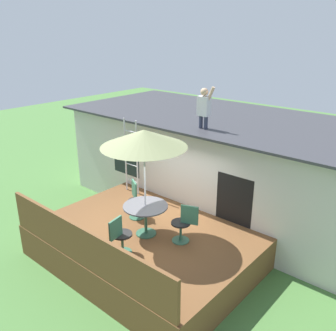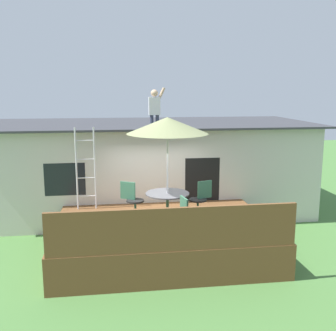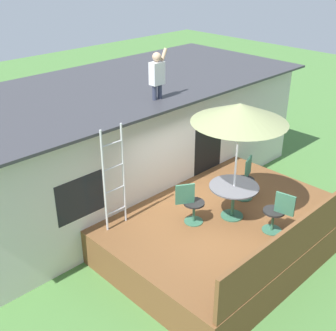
% 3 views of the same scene
% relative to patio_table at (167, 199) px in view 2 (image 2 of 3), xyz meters
% --- Properties ---
extents(ground_plane, '(40.00, 40.00, 0.00)m').
position_rel_patio_table_xyz_m(ground_plane, '(-0.10, 0.21, -1.39)').
color(ground_plane, '#477538').
extents(house, '(10.50, 4.50, 2.91)m').
position_rel_patio_table_xyz_m(house, '(-0.10, 3.81, 0.07)').
color(house, beige).
rests_on(house, ground).
extents(deck, '(5.11, 3.97, 0.80)m').
position_rel_patio_table_xyz_m(deck, '(-0.10, 0.21, -0.99)').
color(deck, brown).
rests_on(deck, ground).
extents(deck_railing, '(5.01, 0.08, 0.90)m').
position_rel_patio_table_xyz_m(deck_railing, '(-0.10, -1.72, -0.14)').
color(deck_railing, brown).
rests_on(deck_railing, deck).
extents(patio_table, '(1.04, 1.04, 0.74)m').
position_rel_patio_table_xyz_m(patio_table, '(0.00, 0.00, 0.00)').
color(patio_table, '#33664C').
rests_on(patio_table, deck).
extents(patio_umbrella, '(1.90, 1.90, 2.54)m').
position_rel_patio_table_xyz_m(patio_umbrella, '(0.00, 0.00, 1.76)').
color(patio_umbrella, silver).
rests_on(patio_umbrella, deck).
extents(step_ladder, '(0.52, 0.04, 2.20)m').
position_rel_patio_table_xyz_m(step_ladder, '(-1.98, 1.46, 0.51)').
color(step_ladder, silver).
rests_on(step_ladder, deck).
extents(person_figure, '(0.47, 0.20, 1.11)m').
position_rel_patio_table_xyz_m(person_figure, '(-0.05, 2.26, 2.13)').
color(person_figure, '#33384C').
rests_on(person_figure, house).
extents(patio_chair_left, '(0.58, 0.44, 0.92)m').
position_rel_patio_table_xyz_m(patio_chair_left, '(-0.81, 0.47, -0.13)').
color(patio_chair_left, '#33664C').
rests_on(patio_chair_left, deck).
extents(patio_chair_right, '(0.60, 0.44, 0.92)m').
position_rel_patio_table_xyz_m(patio_chair_right, '(0.87, 0.33, -0.13)').
color(patio_chair_right, '#33664C').
rests_on(patio_chair_right, deck).
extents(patio_chair_near, '(0.44, 0.62, 0.92)m').
position_rel_patio_table_xyz_m(patio_chair_near, '(0.18, -0.97, -0.13)').
color(patio_chair_near, '#33664C').
rests_on(patio_chair_near, deck).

